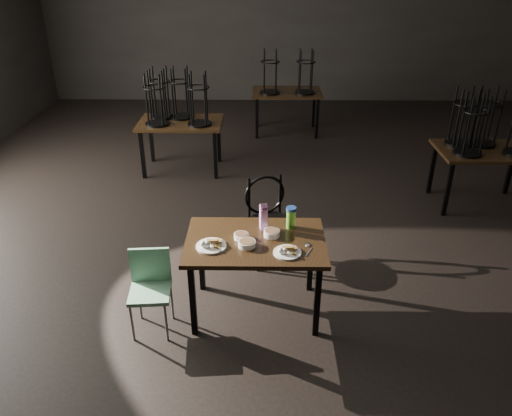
{
  "coord_description": "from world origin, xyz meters",
  "views": [
    {
      "loc": [
        -0.49,
        -4.83,
        2.96
      ],
      "look_at": [
        -0.54,
        -0.78,
        0.85
      ],
      "focal_mm": 35.0,
      "sensor_mm": 36.0,
      "label": 1
    }
  ],
  "objects_px": {
    "main_table": "(255,248)",
    "water_bottle": "(291,217)",
    "school_chair": "(150,284)",
    "juice_carton": "(263,217)",
    "bentwood_chair": "(268,214)"
  },
  "relations": [
    {
      "from": "school_chair",
      "to": "water_bottle",
      "type": "bearing_deg",
      "value": 15.32
    },
    {
      "from": "main_table",
      "to": "bentwood_chair",
      "type": "height_order",
      "value": "bentwood_chair"
    },
    {
      "from": "bentwood_chair",
      "to": "school_chair",
      "type": "distance_m",
      "value": 1.45
    },
    {
      "from": "water_bottle",
      "to": "school_chair",
      "type": "distance_m",
      "value": 1.34
    },
    {
      "from": "main_table",
      "to": "juice_carton",
      "type": "height_order",
      "value": "juice_carton"
    },
    {
      "from": "school_chair",
      "to": "main_table",
      "type": "bearing_deg",
      "value": 9.19
    },
    {
      "from": "main_table",
      "to": "school_chair",
      "type": "relative_size",
      "value": 1.63
    },
    {
      "from": "water_bottle",
      "to": "school_chair",
      "type": "relative_size",
      "value": 0.28
    },
    {
      "from": "bentwood_chair",
      "to": "school_chair",
      "type": "relative_size",
      "value": 1.28
    },
    {
      "from": "juice_carton",
      "to": "school_chair",
      "type": "height_order",
      "value": "juice_carton"
    },
    {
      "from": "juice_carton",
      "to": "water_bottle",
      "type": "bearing_deg",
      "value": 5.03
    },
    {
      "from": "juice_carton",
      "to": "water_bottle",
      "type": "distance_m",
      "value": 0.24
    },
    {
      "from": "juice_carton",
      "to": "water_bottle",
      "type": "height_order",
      "value": "juice_carton"
    },
    {
      "from": "main_table",
      "to": "bentwood_chair",
      "type": "xyz_separation_m",
      "value": [
        0.12,
        0.82,
        -0.11
      ]
    },
    {
      "from": "main_table",
      "to": "water_bottle",
      "type": "distance_m",
      "value": 0.42
    }
  ]
}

